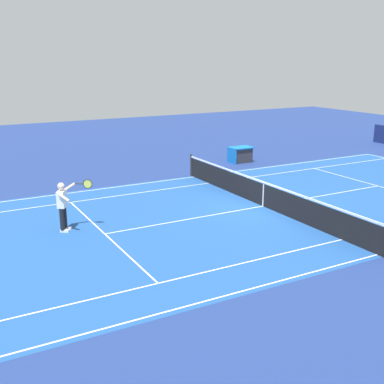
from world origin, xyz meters
name	(u,v)px	position (x,y,z in m)	size (l,w,h in m)	color
ground_plane	(263,206)	(0.00, 0.00, 0.00)	(60.00, 60.00, 0.00)	navy
court_slab	(263,206)	(0.00, 0.00, 0.00)	(24.20, 11.40, 0.00)	#1E4C93
court_line_markings	(263,206)	(0.00, 0.00, 0.00)	(23.85, 11.05, 0.01)	white
tennis_net	(263,194)	(0.00, 0.00, 0.49)	(0.10, 11.70, 1.08)	#2D2D33
tennis_player_near	(63,204)	(7.44, -0.93, 0.93)	(1.18, 0.75, 1.70)	black
tennis_ball	(260,183)	(-1.97, -2.85, 0.03)	(0.07, 0.07, 0.07)	#CCE01E
equipment_cart_tarped	(240,154)	(-3.90, -7.28, 0.44)	(1.25, 0.84, 0.85)	#2D2D33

